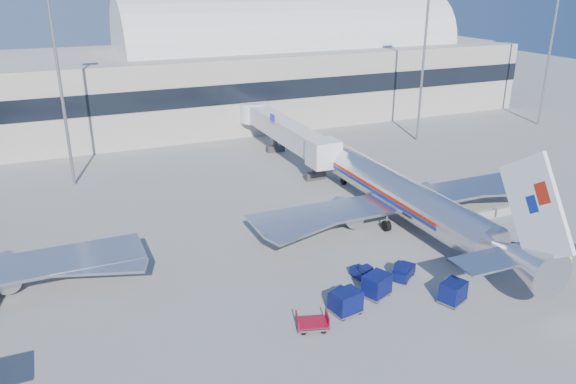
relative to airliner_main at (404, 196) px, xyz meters
name	(u,v)px	position (x,y,z in m)	size (l,w,h in m)	color
ground	(337,260)	(-10.00, -4.51, -2.93)	(260.00, 260.00, 0.00)	gray
terminal	(99,84)	(-23.60, 51.46, 4.60)	(170.00, 28.15, 21.00)	#B2AA9E
airliner_main	(404,196)	(0.00, 0.00, 0.00)	(32.00, 37.26, 12.07)	silver
jetbridge_near	(281,129)	(-2.40, 26.30, 1.00)	(4.40, 27.50, 6.25)	silver
mast_west	(57,61)	(-30.00, 25.49, 11.87)	(2.00, 1.20, 22.60)	slate
mast_east	(425,42)	(20.00, 25.49, 11.87)	(2.00, 1.20, 22.60)	slate
mast_far_east	(553,35)	(45.00, 25.49, 11.87)	(2.00, 1.20, 22.60)	slate
barrier_near	(481,215)	(8.00, -2.51, -2.48)	(3.00, 0.55, 0.90)	#9E9E96
barrier_mid	(506,210)	(11.30, -2.51, -2.48)	(3.00, 0.55, 0.90)	#9E9E96
barrier_far	(530,206)	(14.60, -2.51, -2.48)	(3.00, 0.55, 0.90)	#9E9E96
tug_lead	(403,271)	(-6.52, -9.61, -2.20)	(2.71, 2.43, 1.60)	#090E45
tug_right	(506,248)	(4.47, -9.66, -2.24)	(2.50, 1.62, 1.50)	#090E45
tug_left	(363,273)	(-9.64, -8.34, -2.31)	(1.37, 2.21, 1.34)	#090E45
cart_train_a	(377,285)	(-10.03, -11.09, -1.92)	(2.61, 2.34, 1.89)	#090E45
cart_train_b	(346,302)	(-13.38, -12.27, -1.93)	(2.37, 1.95, 1.87)	#090E45
cart_train_c	(341,301)	(-13.55, -11.68, -2.11)	(2.12, 1.91, 1.53)	#090E45
cart_solo_near	(453,292)	(-5.14, -14.22, -1.98)	(2.45, 2.19, 1.78)	#090E45
cart_solo_far	(532,253)	(5.54, -11.67, -2.03)	(2.01, 1.59, 1.68)	#090E45
cart_open_red	(313,324)	(-16.56, -13.09, -2.49)	(2.62, 2.17, 0.61)	slate
ramp_worker	(569,262)	(7.28, -13.99, -2.10)	(0.60, 0.39, 1.65)	#EDFF1A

